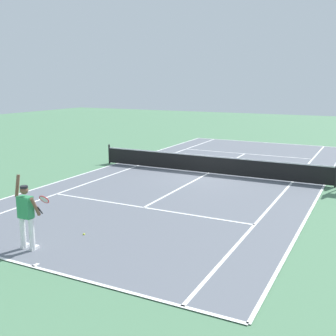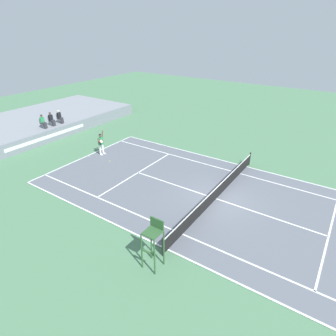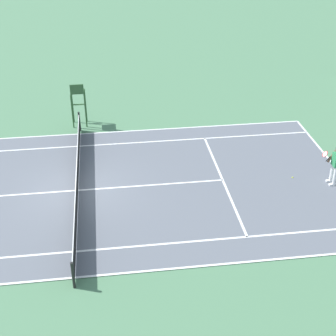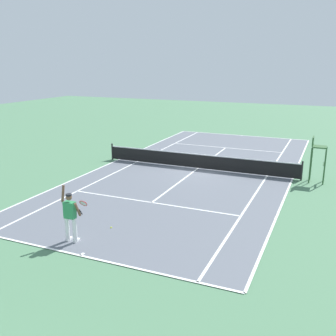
# 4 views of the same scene
# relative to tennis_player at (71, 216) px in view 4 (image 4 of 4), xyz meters

# --- Properties ---
(ground_plane) EXTENTS (80.00, 80.00, 0.00)m
(ground_plane) POSITION_rel_tennis_player_xyz_m (-0.90, -11.11, -0.99)
(ground_plane) COLOR #4C7A56
(court) EXTENTS (11.08, 23.88, 0.03)m
(court) POSITION_rel_tennis_player_xyz_m (-0.90, -11.11, -0.98)
(court) COLOR slate
(court) RESTS_ON ground
(net) EXTENTS (11.98, 0.10, 1.07)m
(net) POSITION_rel_tennis_player_xyz_m (-0.90, -11.11, -0.47)
(net) COLOR black
(net) RESTS_ON ground
(tennis_player) EXTENTS (0.76, 0.63, 2.08)m
(tennis_player) POSITION_rel_tennis_player_xyz_m (0.00, 0.00, 0.00)
(tennis_player) COLOR white
(tennis_player) RESTS_ON ground
(tennis_ball) EXTENTS (0.07, 0.07, 0.07)m
(tennis_ball) POSITION_rel_tennis_player_xyz_m (-0.67, -1.54, -0.96)
(tennis_ball) COLOR #D1E533
(tennis_ball) RESTS_ON ground
(umpire_chair) EXTENTS (0.77, 0.77, 2.44)m
(umpire_chair) POSITION_rel_tennis_player_xyz_m (-7.54, -11.11, 0.56)
(umpire_chair) COLOR #2D562D
(umpire_chair) RESTS_ON ground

